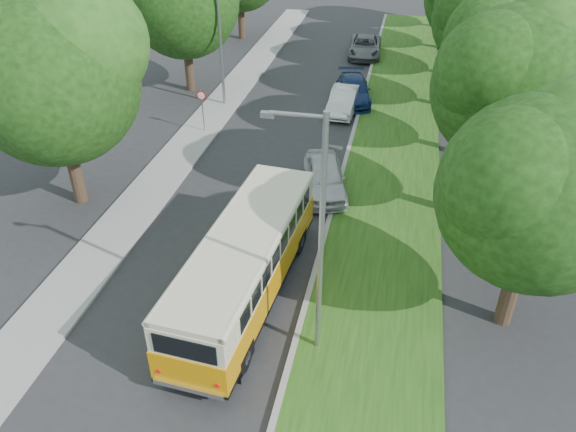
% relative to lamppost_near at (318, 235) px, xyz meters
% --- Properties ---
extents(ground, '(120.00, 120.00, 0.00)m').
position_rel_lamppost_near_xyz_m(ground, '(-4.21, 2.50, -4.37)').
color(ground, '#2B2B2E').
rests_on(ground, ground).
extents(curb, '(0.20, 70.00, 0.15)m').
position_rel_lamppost_near_xyz_m(curb, '(-0.61, 7.50, -4.29)').
color(curb, gray).
rests_on(curb, ground).
extents(grass_verge, '(4.50, 70.00, 0.13)m').
position_rel_lamppost_near_xyz_m(grass_verge, '(1.74, 7.50, -4.30)').
color(grass_verge, '#214B14').
rests_on(grass_verge, ground).
extents(sidewalk, '(2.20, 70.00, 0.12)m').
position_rel_lamppost_near_xyz_m(sidewalk, '(-9.01, 7.50, -4.31)').
color(sidewalk, gray).
rests_on(sidewalk, ground).
extents(treeline, '(24.27, 41.91, 9.46)m').
position_rel_lamppost_near_xyz_m(treeline, '(-1.06, 20.49, 1.56)').
color(treeline, '#332319').
rests_on(treeline, ground).
extents(lamppost_near, '(1.71, 0.16, 8.00)m').
position_rel_lamppost_near_xyz_m(lamppost_near, '(0.00, 0.00, 0.00)').
color(lamppost_near, gray).
rests_on(lamppost_near, ground).
extents(lamppost_far, '(1.71, 0.16, 7.50)m').
position_rel_lamppost_near_xyz_m(lamppost_far, '(-8.91, 18.50, -0.25)').
color(lamppost_far, gray).
rests_on(lamppost_far, ground).
extents(warning_sign, '(0.56, 0.10, 2.50)m').
position_rel_lamppost_near_xyz_m(warning_sign, '(-8.71, 14.48, -2.66)').
color(warning_sign, gray).
rests_on(warning_sign, ground).
extents(vintage_bus, '(3.15, 9.59, 2.80)m').
position_rel_lamppost_near_xyz_m(vintage_bus, '(-2.72, 1.85, -2.97)').
color(vintage_bus, orange).
rests_on(vintage_bus, ground).
extents(car_silver, '(2.84, 4.75, 1.52)m').
position_rel_lamppost_near_xyz_m(car_silver, '(-1.21, 9.59, -3.61)').
color(car_silver, silver).
rests_on(car_silver, ground).
extents(car_white, '(1.64, 4.30, 1.40)m').
position_rel_lamppost_near_xyz_m(car_white, '(-1.57, 19.02, -3.67)').
color(car_white, silver).
rests_on(car_white, ground).
extents(car_blue, '(2.82, 5.16, 1.42)m').
position_rel_lamppost_near_xyz_m(car_blue, '(-1.21, 20.78, -3.66)').
color(car_blue, navy).
rests_on(car_blue, ground).
extents(car_grey, '(2.61, 5.17, 1.40)m').
position_rel_lamppost_near_xyz_m(car_grey, '(-1.38, 30.00, -3.67)').
color(car_grey, slate).
rests_on(car_grey, ground).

